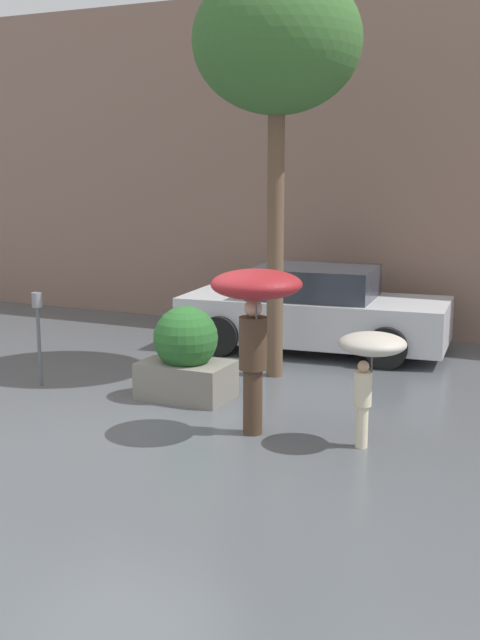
% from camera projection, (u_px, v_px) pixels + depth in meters
% --- Properties ---
extents(ground_plane, '(40.00, 40.00, 0.00)m').
position_uv_depth(ground_plane, '(127.00, 429.00, 9.15)').
color(ground_plane, '#51565B').
extents(building_facade, '(18.00, 0.30, 6.00)m').
position_uv_depth(building_facade, '(321.00, 164.00, 14.38)').
color(building_facade, '#8C6B5B').
rests_on(building_facade, ground).
extents(planter_box, '(1.15, 0.83, 1.21)m').
position_uv_depth(planter_box, '(186.00, 356.00, 10.30)').
color(planter_box, gray).
rests_on(planter_box, ground).
extents(person_adult, '(0.99, 0.99, 1.87)m').
position_uv_depth(person_adult, '(256.00, 304.00, 8.63)').
color(person_adult, '#473323').
rests_on(person_adult, ground).
extents(person_child, '(0.72, 0.72, 1.25)m').
position_uv_depth(person_child, '(371.00, 353.00, 8.38)').
color(person_child, beige).
rests_on(person_child, ground).
extents(parked_car_near, '(4.41, 2.27, 1.37)m').
position_uv_depth(parked_car_near, '(314.00, 312.00, 13.03)').
color(parked_car_near, silver).
rests_on(parked_car_near, ground).
extents(street_tree, '(2.28, 2.28, 5.57)m').
position_uv_depth(street_tree, '(277.00, 45.00, 10.66)').
color(street_tree, brown).
rests_on(street_tree, ground).
extents(parking_meter, '(0.14, 0.14, 1.29)m').
position_uv_depth(parking_meter, '(38.00, 319.00, 10.85)').
color(parking_meter, '#595B60').
rests_on(parking_meter, ground).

